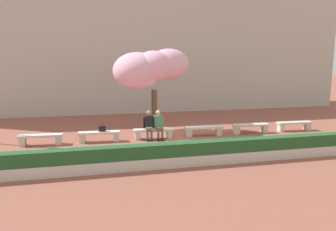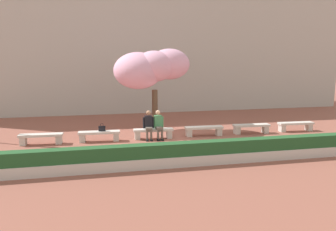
{
  "view_description": "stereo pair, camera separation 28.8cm",
  "coord_description": "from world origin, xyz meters",
  "px_view_note": "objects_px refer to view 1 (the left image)",
  "views": [
    {
      "loc": [
        -3.95,
        -14.21,
        3.56
      ],
      "look_at": [
        -0.48,
        0.2,
        1.0
      ],
      "focal_mm": 35.0,
      "sensor_mm": 36.0,
      "label": 1
    },
    {
      "loc": [
        -3.67,
        -14.27,
        3.56
      ],
      "look_at": [
        -0.48,
        0.2,
        1.0
      ],
      "focal_mm": 35.0,
      "sensor_mm": 36.0,
      "label": 2
    }
  ],
  "objects_px": {
    "stone_bench_center": "(154,132)",
    "cherry_tree_main": "(150,68)",
    "stone_bench_near_west": "(99,135)",
    "stone_bench_far_east": "(294,125)",
    "person_seated_left": "(149,124)",
    "stone_bench_west_end": "(41,138)",
    "stone_bench_east_end": "(251,127)",
    "person_seated_right": "(159,123)",
    "handbag": "(102,128)",
    "stone_bench_near_east": "(204,129)"
  },
  "relations": [
    {
      "from": "stone_bench_far_east",
      "to": "person_seated_left",
      "type": "bearing_deg",
      "value": -179.59
    },
    {
      "from": "stone_bench_center",
      "to": "person_seated_right",
      "type": "relative_size",
      "value": 1.4
    },
    {
      "from": "stone_bench_west_end",
      "to": "stone_bench_near_west",
      "type": "height_order",
      "value": "same"
    },
    {
      "from": "person_seated_right",
      "to": "handbag",
      "type": "height_order",
      "value": "person_seated_right"
    },
    {
      "from": "stone_bench_west_end",
      "to": "cherry_tree_main",
      "type": "height_order",
      "value": "cherry_tree_main"
    },
    {
      "from": "stone_bench_center",
      "to": "stone_bench_far_east",
      "type": "height_order",
      "value": "same"
    },
    {
      "from": "stone_bench_west_end",
      "to": "stone_bench_center",
      "type": "height_order",
      "value": "same"
    },
    {
      "from": "stone_bench_east_end",
      "to": "person_seated_left",
      "type": "distance_m",
      "value": 5.05
    },
    {
      "from": "stone_bench_far_east",
      "to": "cherry_tree_main",
      "type": "bearing_deg",
      "value": 165.51
    },
    {
      "from": "person_seated_right",
      "to": "stone_bench_east_end",
      "type": "bearing_deg",
      "value": 0.67
    },
    {
      "from": "person_seated_left",
      "to": "stone_bench_far_east",
      "type": "bearing_deg",
      "value": 0.41
    },
    {
      "from": "cherry_tree_main",
      "to": "stone_bench_near_west",
      "type": "bearing_deg",
      "value": -144.81
    },
    {
      "from": "person_seated_left",
      "to": "cherry_tree_main",
      "type": "bearing_deg",
      "value": 77.95
    },
    {
      "from": "person_seated_right",
      "to": "stone_bench_near_west",
      "type": "bearing_deg",
      "value": 178.83
    },
    {
      "from": "stone_bench_west_end",
      "to": "stone_bench_near_west",
      "type": "xyz_separation_m",
      "value": [
        2.41,
        0.0,
        0.0
      ]
    },
    {
      "from": "stone_bench_far_east",
      "to": "handbag",
      "type": "xyz_separation_m",
      "value": [
        -9.5,
        0.03,
        0.28
      ]
    },
    {
      "from": "stone_bench_west_end",
      "to": "person_seated_left",
      "type": "xyz_separation_m",
      "value": [
        4.59,
        -0.05,
        0.4
      ]
    },
    {
      "from": "stone_bench_near_east",
      "to": "cherry_tree_main",
      "type": "relative_size",
      "value": 0.44
    },
    {
      "from": "stone_bench_near_east",
      "to": "handbag",
      "type": "xyz_separation_m",
      "value": [
        -4.69,
        0.03,
        0.28
      ]
    },
    {
      "from": "stone_bench_far_east",
      "to": "person_seated_right",
      "type": "relative_size",
      "value": 1.4
    },
    {
      "from": "stone_bench_west_end",
      "to": "person_seated_left",
      "type": "bearing_deg",
      "value": -0.67
    },
    {
      "from": "stone_bench_near_east",
      "to": "stone_bench_near_west",
      "type": "bearing_deg",
      "value": 180.0
    },
    {
      "from": "stone_bench_east_end",
      "to": "person_seated_right",
      "type": "relative_size",
      "value": 1.4
    },
    {
      "from": "stone_bench_center",
      "to": "stone_bench_west_end",
      "type": "bearing_deg",
      "value": 180.0
    },
    {
      "from": "handbag",
      "to": "stone_bench_west_end",
      "type": "bearing_deg",
      "value": -179.38
    },
    {
      "from": "stone_bench_center",
      "to": "person_seated_left",
      "type": "relative_size",
      "value": 1.4
    },
    {
      "from": "person_seated_left",
      "to": "stone_bench_west_end",
      "type": "bearing_deg",
      "value": 179.33
    },
    {
      "from": "stone_bench_near_west",
      "to": "stone_bench_center",
      "type": "distance_m",
      "value": 2.41
    },
    {
      "from": "stone_bench_east_end",
      "to": "person_seated_right",
      "type": "xyz_separation_m",
      "value": [
        -4.59,
        -0.05,
        0.4
      ]
    },
    {
      "from": "stone_bench_west_end",
      "to": "person_seated_left",
      "type": "height_order",
      "value": "person_seated_left"
    },
    {
      "from": "person_seated_right",
      "to": "cherry_tree_main",
      "type": "bearing_deg",
      "value": 91.43
    },
    {
      "from": "stone_bench_center",
      "to": "handbag",
      "type": "relative_size",
      "value": 5.33
    },
    {
      "from": "stone_bench_west_end",
      "to": "stone_bench_near_east",
      "type": "height_order",
      "value": "same"
    },
    {
      "from": "stone_bench_east_end",
      "to": "stone_bench_far_east",
      "type": "distance_m",
      "value": 2.41
    },
    {
      "from": "stone_bench_west_end",
      "to": "handbag",
      "type": "xyz_separation_m",
      "value": [
        2.53,
        0.03,
        0.28
      ]
    },
    {
      "from": "stone_bench_west_end",
      "to": "stone_bench_far_east",
      "type": "xyz_separation_m",
      "value": [
        12.03,
        0.0,
        0.0
      ]
    },
    {
      "from": "person_seated_right",
      "to": "stone_bench_west_end",
      "type": "bearing_deg",
      "value": 179.39
    },
    {
      "from": "stone_bench_far_east",
      "to": "person_seated_right",
      "type": "distance_m",
      "value": 7.01
    },
    {
      "from": "stone_bench_near_west",
      "to": "stone_bench_near_east",
      "type": "bearing_deg",
      "value": 0.0
    },
    {
      "from": "stone_bench_center",
      "to": "cherry_tree_main",
      "type": "distance_m",
      "value": 3.35
    },
    {
      "from": "stone_bench_near_east",
      "to": "stone_bench_east_end",
      "type": "xyz_separation_m",
      "value": [
        2.41,
        0.0,
        0.0
      ]
    },
    {
      "from": "stone_bench_west_end",
      "to": "person_seated_left",
      "type": "relative_size",
      "value": 1.4
    },
    {
      "from": "handbag",
      "to": "stone_bench_near_west",
      "type": "bearing_deg",
      "value": -167.81
    },
    {
      "from": "stone_bench_near_east",
      "to": "person_seated_left",
      "type": "xyz_separation_m",
      "value": [
        -2.63,
        -0.05,
        0.4
      ]
    },
    {
      "from": "stone_bench_east_end",
      "to": "handbag",
      "type": "bearing_deg",
      "value": 179.78
    },
    {
      "from": "stone_bench_near_east",
      "to": "stone_bench_far_east",
      "type": "distance_m",
      "value": 4.81
    },
    {
      "from": "stone_bench_center",
      "to": "stone_bench_far_east",
      "type": "xyz_separation_m",
      "value": [
        7.22,
        0.0,
        0.0
      ]
    },
    {
      "from": "stone_bench_far_east",
      "to": "person_seated_right",
      "type": "xyz_separation_m",
      "value": [
        -7.0,
        -0.05,
        0.4
      ]
    },
    {
      "from": "stone_bench_far_east",
      "to": "cherry_tree_main",
      "type": "relative_size",
      "value": 0.44
    },
    {
      "from": "person_seated_left",
      "to": "stone_bench_near_east",
      "type": "bearing_deg",
      "value": 1.16
    }
  ]
}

